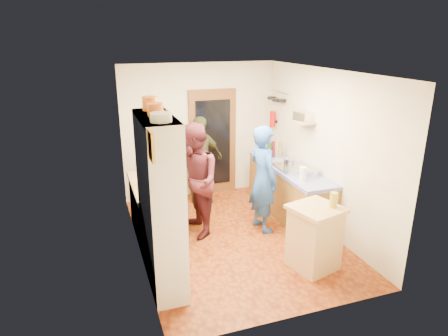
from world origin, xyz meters
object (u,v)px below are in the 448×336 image
hutch_body (160,204)px  person_back (200,160)px  island_base (314,239)px  person_left (196,180)px  person_hob (266,179)px  right_counter_base (289,193)px

hutch_body → person_back: (1.17, 2.36, -0.26)m
island_base → person_left: bearing=129.4°
person_hob → island_base: bearing=178.9°
island_base → person_hob: bearing=96.7°
hutch_body → person_left: size_ratio=1.20×
person_left → person_back: 1.25m
person_back → person_left: bearing=-124.1°
person_hob → person_back: bearing=18.1°
island_base → person_hob: (-0.15, 1.28, 0.45)m
hutch_body → island_base: 2.15m
person_left → right_counter_base: bearing=90.1°
hutch_body → person_left: hutch_body is taller
island_base → person_left: person_left is taller
island_base → person_hob: 1.36m
hutch_body → person_back: size_ratio=1.31×
right_counter_base → island_base: (-0.48, -1.65, 0.01)m
person_left → person_back: size_ratio=1.08×
hutch_body → island_base: hutch_body is taller
person_hob → person_left: size_ratio=0.96×
person_back → person_hob: bearing=-79.3°
right_counter_base → person_left: size_ratio=1.20×
person_hob → person_left: bearing=69.6°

